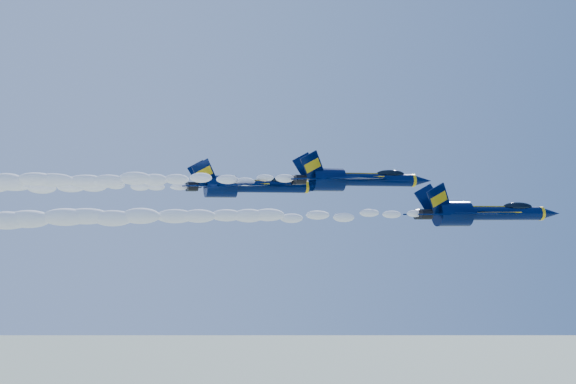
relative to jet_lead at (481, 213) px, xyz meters
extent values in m
cylinder|color=#000C32|center=(2.58, 0.00, -0.06)|extent=(8.24, 1.37, 1.37)
ellipsoid|color=#000C32|center=(-3.18, 0.00, -0.11)|extent=(1.43, 2.47, 5.86)
cone|color=#000C32|center=(7.89, 0.00, -0.06)|extent=(2.38, 1.37, 1.37)
cylinder|color=yellow|center=(6.79, 0.00, -0.06)|extent=(0.32, 1.43, 1.43)
ellipsoid|color=black|center=(4.14, 0.00, 0.62)|extent=(3.30, 1.07, 0.91)
cube|color=yellow|center=(4.14, 0.00, 0.35)|extent=(3.84, 0.92, 0.16)
cube|color=#000C32|center=(-1.54, -3.66, -0.06)|extent=(4.91, 5.82, 0.16)
cube|color=#000C32|center=(-1.54, 3.66, -0.06)|extent=(4.91, 5.82, 0.16)
cube|color=yellow|center=(-0.26, -3.66, 0.03)|extent=(2.21, 4.59, 0.09)
cube|color=yellow|center=(-0.26, 3.66, 0.03)|extent=(2.21, 4.59, 0.09)
cube|color=#000C32|center=(-5.20, -0.96, 1.31)|extent=(2.98, 0.94, 3.21)
cube|color=#000C32|center=(-5.20, 0.96, 1.31)|extent=(2.98, 0.94, 3.21)
cylinder|color=black|center=(-6.39, -0.60, -0.15)|extent=(1.10, 1.01, 1.01)
cylinder|color=black|center=(-6.39, 0.60, -0.15)|extent=(1.10, 1.01, 1.01)
cube|color=yellow|center=(-0.16, 0.00, 0.65)|extent=(10.07, 0.32, 0.07)
ellipsoid|color=white|center=(-30.23, 0.00, -0.45)|extent=(46.77, 2.04, 1.84)
cylinder|color=#000C32|center=(-6.82, 10.08, 3.60)|extent=(8.27, 1.38, 1.38)
ellipsoid|color=#000C32|center=(-12.61, 10.08, 3.56)|extent=(1.43, 2.48, 5.88)
cone|color=#000C32|center=(-1.49, 10.08, 3.60)|extent=(2.39, 1.38, 1.38)
cylinder|color=yellow|center=(-2.59, 10.08, 3.60)|extent=(0.32, 1.43, 1.43)
ellipsoid|color=black|center=(-5.25, 10.08, 4.29)|extent=(3.31, 1.08, 0.91)
cube|color=yellow|center=(-5.25, 10.08, 4.02)|extent=(3.86, 0.92, 0.17)
cube|color=#000C32|center=(-10.96, 6.40, 3.60)|extent=(4.93, 5.84, 0.17)
cube|color=#000C32|center=(-10.96, 13.76, 3.60)|extent=(4.93, 5.84, 0.17)
cube|color=yellow|center=(-9.67, 6.40, 3.69)|extent=(2.22, 4.60, 0.09)
cube|color=yellow|center=(-9.67, 13.76, 3.69)|extent=(2.22, 4.60, 0.09)
cube|color=#000C32|center=(-14.63, 9.11, 4.98)|extent=(3.00, 0.95, 3.22)
cube|color=#000C32|center=(-14.63, 11.04, 4.98)|extent=(3.00, 0.95, 3.22)
cylinder|color=black|center=(-15.83, 9.48, 3.51)|extent=(1.10, 1.01, 1.01)
cylinder|color=black|center=(-15.83, 10.68, 3.51)|extent=(1.10, 1.01, 1.01)
cube|color=yellow|center=(-9.58, 10.08, 4.32)|extent=(10.11, 0.32, 0.07)
ellipsoid|color=white|center=(-39.67, 10.08, 3.21)|extent=(46.77, 2.05, 1.85)
cylinder|color=#000C32|center=(-17.51, 15.04, 2.94)|extent=(8.10, 1.35, 1.35)
ellipsoid|color=#000C32|center=(-23.18, 15.04, 2.89)|extent=(1.40, 2.43, 5.76)
cone|color=#000C32|center=(-12.29, 15.04, 2.94)|extent=(2.34, 1.35, 1.35)
cylinder|color=yellow|center=(-13.37, 15.04, 2.94)|extent=(0.31, 1.40, 1.40)
ellipsoid|color=black|center=(-15.98, 15.04, 3.61)|extent=(3.24, 1.05, 0.89)
cube|color=yellow|center=(-15.98, 15.04, 3.34)|extent=(3.78, 0.90, 0.16)
cube|color=#000C32|center=(-21.56, 11.44, 2.94)|extent=(4.82, 5.72, 0.16)
cube|color=#000C32|center=(-21.56, 18.64, 2.94)|extent=(4.82, 5.72, 0.16)
cube|color=yellow|center=(-20.30, 11.44, 3.03)|extent=(2.17, 4.51, 0.09)
cube|color=yellow|center=(-20.30, 18.64, 3.03)|extent=(2.17, 4.51, 0.09)
cube|color=#000C32|center=(-25.16, 14.09, 4.29)|extent=(2.93, 0.93, 3.15)
cube|color=#000C32|center=(-25.16, 15.98, 4.29)|extent=(2.93, 0.93, 3.15)
cylinder|color=black|center=(-26.33, 14.45, 2.85)|extent=(1.08, 0.99, 0.99)
cylinder|color=black|center=(-26.33, 15.62, 2.85)|extent=(1.08, 0.99, 0.99)
cube|color=yellow|center=(-20.21, 15.04, 3.64)|extent=(9.90, 0.31, 0.07)
camera|label=1|loc=(-41.70, -70.41, -0.29)|focal=50.00mm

